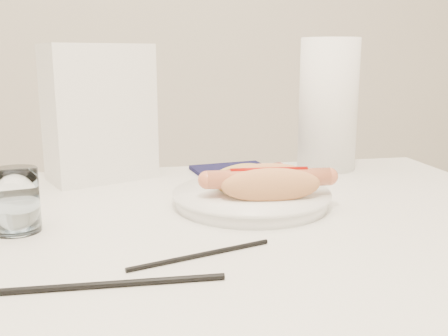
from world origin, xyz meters
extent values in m
cube|color=white|center=(0.00, 0.00, 0.73)|extent=(1.20, 0.80, 0.04)
cylinder|color=silver|center=(0.54, 0.34, 0.35)|extent=(0.04, 0.04, 0.71)
cylinder|color=white|center=(0.13, 0.08, 0.76)|extent=(0.29, 0.29, 0.02)
ellipsoid|color=tan|center=(0.13, 0.08, 0.79)|extent=(0.13, 0.09, 0.04)
ellipsoid|color=tan|center=(0.12, 0.11, 0.79)|extent=(0.13, 0.09, 0.04)
ellipsoid|color=tan|center=(0.12, 0.10, 0.78)|extent=(0.12, 0.09, 0.02)
cylinder|color=#C54E45|center=(0.12, 0.10, 0.80)|extent=(0.15, 0.09, 0.02)
cylinder|color=#990A05|center=(0.12, 0.10, 0.81)|extent=(0.09, 0.05, 0.01)
ellipsoid|color=#DE9056|center=(0.15, 0.02, 0.80)|extent=(0.16, 0.05, 0.05)
ellipsoid|color=#DE9056|center=(0.15, 0.06, 0.80)|extent=(0.16, 0.05, 0.05)
ellipsoid|color=#DE9056|center=(0.15, 0.04, 0.79)|extent=(0.15, 0.07, 0.03)
cylinder|color=#CD6D48|center=(0.15, 0.04, 0.80)|extent=(0.20, 0.04, 0.03)
cylinder|color=#990A05|center=(0.15, 0.04, 0.82)|extent=(0.12, 0.02, 0.01)
cylinder|color=silver|center=(-0.23, 0.02, 0.80)|extent=(0.07, 0.07, 0.09)
cylinder|color=black|center=(-0.09, -0.19, 0.75)|extent=(0.24, 0.01, 0.01)
cylinder|color=black|center=(0.01, -0.13, 0.75)|extent=(0.19, 0.06, 0.01)
cube|color=white|center=(-0.12, 0.32, 0.88)|extent=(0.23, 0.18, 0.27)
cube|color=#111034|center=(0.15, 0.30, 0.75)|extent=(0.18, 0.18, 0.01)
cylinder|color=white|center=(0.36, 0.32, 0.89)|extent=(0.15, 0.15, 0.28)
camera|label=1|loc=(-0.07, -0.72, 0.99)|focal=41.08mm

